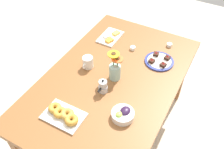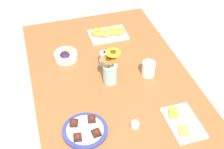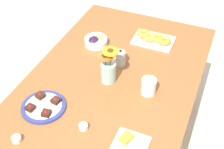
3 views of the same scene
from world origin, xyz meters
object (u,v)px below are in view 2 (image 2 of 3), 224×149
croissant_platter (108,33)px  grape_bowl (66,55)px  dining_table (112,89)px  cheese_platter (183,122)px  jam_cup_honey (135,125)px  coffee_mug (148,68)px  flower_vase (110,72)px  moka_pot (105,59)px  dessert_plate (85,130)px

croissant_platter → grape_bowl: bearing=118.3°
dining_table → cheese_platter: 0.54m
dining_table → jam_cup_honey: size_ratio=33.33×
coffee_mug → flower_vase: (0.01, 0.25, 0.03)m
grape_bowl → cheese_platter: grape_bowl is taller
flower_vase → moka_pot: flower_vase is taller
cheese_platter → flower_vase: 0.53m
coffee_mug → moka_pot: moka_pot is taller
cheese_platter → dessert_plate: bearing=79.1°
coffee_mug → croissant_platter: bearing=13.8°
grape_bowl → coffee_mug: bearing=-123.2°
croissant_platter → dessert_plate: size_ratio=1.16×
jam_cup_honey → moka_pot: moka_pot is taller
coffee_mug → croissant_platter: coffee_mug is taller
croissant_platter → dessert_plate: same height
dessert_plate → flower_vase: (0.34, -0.24, 0.07)m
jam_cup_honey → flower_vase: 0.39m
dining_table → jam_cup_honey: (-0.40, -0.01, 0.10)m
grape_bowl → moka_pot: size_ratio=1.32×
coffee_mug → flower_vase: 0.26m
croissant_platter → moka_pot: moka_pot is taller
grape_bowl → flower_vase: flower_vase is taller
croissant_platter → flower_vase: bearing=165.4°
cheese_platter → jam_cup_honey: 0.26m
croissant_platter → jam_cup_honey: 0.89m
flower_vase → dining_table: bearing=-45.4°
dining_table → flower_vase: size_ratio=6.69×
dining_table → coffee_mug: coffee_mug is taller
grape_bowl → jam_cup_honey: 0.74m
coffee_mug → cheese_platter: (-0.44, -0.03, -0.04)m
cheese_platter → moka_pot: size_ratio=2.18×
cheese_platter → croissant_platter: size_ratio=0.91×
grape_bowl → jam_cup_honey: (-0.70, -0.25, -0.01)m
dining_table → cheese_platter: (-0.46, -0.27, 0.10)m
coffee_mug → moka_pot: bearing=54.4°
grape_bowl → cheese_platter: (-0.75, -0.51, -0.02)m
coffee_mug → jam_cup_honey: (-0.38, 0.23, -0.04)m
jam_cup_honey → dessert_plate: 0.27m
moka_pot → dining_table: bearing=-177.6°
coffee_mug → dessert_plate: bearing=124.2°
cheese_platter → croissant_platter: croissant_platter is taller
coffee_mug → grape_bowl: (0.31, 0.48, -0.02)m
dining_table → jam_cup_honey: bearing=-178.7°
dining_table → cheese_platter: bearing=-149.8°
grape_bowl → moka_pot: moka_pot is taller
grape_bowl → jam_cup_honey: size_ratio=3.28×
coffee_mug → dining_table: bearing=84.6°
cheese_platter → croissant_platter: (0.94, 0.15, 0.01)m
moka_pot → coffee_mug: bearing=-125.6°
cheese_platter → coffee_mug: bearing=4.0°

